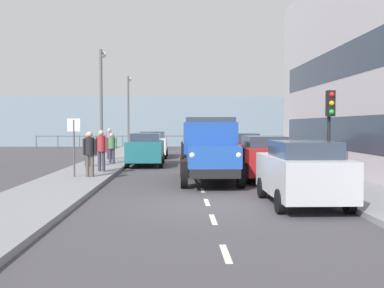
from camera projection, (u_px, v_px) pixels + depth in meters
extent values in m
plane|color=#423F44|center=(194.00, 167.00, 22.48)|extent=(80.00, 80.00, 0.00)
cube|color=gray|center=(287.00, 166.00, 22.62)|extent=(2.60, 39.55, 0.15)
cube|color=gray|center=(100.00, 166.00, 22.34)|extent=(2.60, 39.55, 0.15)
cube|color=silver|center=(226.00, 253.00, 7.40)|extent=(0.12, 1.10, 0.01)
cube|color=silver|center=(213.00, 219.00, 10.07)|extent=(0.12, 1.10, 0.01)
cube|color=silver|center=(207.00, 202.00, 12.32)|extent=(0.12, 1.10, 0.01)
cube|color=silver|center=(202.00, 190.00, 14.63)|extent=(0.12, 1.10, 0.01)
cube|color=silver|center=(199.00, 181.00, 17.07)|extent=(0.12, 1.10, 0.01)
cube|color=silver|center=(197.00, 174.00, 19.34)|extent=(0.12, 1.10, 0.01)
cube|color=silver|center=(195.00, 169.00, 21.70)|extent=(0.12, 1.10, 0.01)
cube|color=silver|center=(193.00, 164.00, 24.69)|extent=(0.12, 1.10, 0.01)
cube|color=silver|center=(191.00, 160.00, 27.52)|extent=(0.12, 1.10, 0.01)
cube|color=silver|center=(190.00, 157.00, 29.75)|extent=(0.12, 1.10, 0.01)
cube|color=silver|center=(189.00, 155.00, 32.11)|extent=(0.12, 1.10, 0.01)
cube|color=silver|center=(189.00, 152.00, 34.80)|extent=(0.12, 1.10, 0.01)
cube|color=silver|center=(188.00, 151.00, 37.45)|extent=(0.12, 1.10, 0.01)
cube|color=silver|center=(187.00, 149.00, 40.01)|extent=(0.12, 1.10, 0.01)
cube|color=#2D3847|center=(339.00, 133.00, 19.00)|extent=(0.08, 16.83, 1.40)
cube|color=#2D3847|center=(340.00, 63.00, 18.87)|extent=(0.08, 16.83, 1.40)
cube|color=gray|center=(186.00, 122.00, 45.12)|extent=(80.00, 0.80, 5.00)
cylinder|color=#4C5156|center=(335.00, 142.00, 42.03)|extent=(0.08, 0.08, 1.20)
cylinder|color=#4C5156|center=(314.00, 142.00, 41.97)|extent=(0.08, 0.08, 1.20)
cylinder|color=#4C5156|center=(293.00, 142.00, 41.91)|extent=(0.08, 0.08, 1.20)
cylinder|color=#4C5156|center=(272.00, 142.00, 41.85)|extent=(0.08, 0.08, 1.20)
cylinder|color=#4C5156|center=(251.00, 142.00, 41.79)|extent=(0.08, 0.08, 1.20)
cylinder|color=#4C5156|center=(229.00, 142.00, 41.73)|extent=(0.08, 0.08, 1.20)
cylinder|color=#4C5156|center=(208.00, 142.00, 41.67)|extent=(0.08, 0.08, 1.20)
cylinder|color=#4C5156|center=(187.00, 142.00, 41.61)|extent=(0.08, 0.08, 1.20)
cylinder|color=#4C5156|center=(166.00, 142.00, 41.55)|extent=(0.08, 0.08, 1.20)
cylinder|color=#4C5156|center=(144.00, 142.00, 41.49)|extent=(0.08, 0.08, 1.20)
cylinder|color=#4C5156|center=(123.00, 142.00, 41.42)|extent=(0.08, 0.08, 1.20)
cylinder|color=#4C5156|center=(101.00, 142.00, 41.36)|extent=(0.08, 0.08, 1.20)
cylinder|color=#4C5156|center=(80.00, 142.00, 41.30)|extent=(0.08, 0.08, 1.20)
cylinder|color=#4C5156|center=(58.00, 142.00, 41.24)|extent=(0.08, 0.08, 1.20)
cylinder|color=#4C5156|center=(36.00, 142.00, 41.18)|extent=(0.08, 0.08, 1.20)
cube|color=#4C5156|center=(187.00, 136.00, 41.58)|extent=(28.00, 0.08, 0.08)
cube|color=black|center=(209.00, 166.00, 16.77)|extent=(1.64, 5.60, 0.30)
cube|color=#1E479E|center=(213.00, 156.00, 14.90)|extent=(1.72, 1.90, 0.70)
cube|color=silver|center=(215.00, 159.00, 14.01)|extent=(1.16, 0.08, 0.56)
sphere|color=white|center=(238.00, 155.00, 14.02)|extent=(0.20, 0.20, 0.20)
sphere|color=white|center=(192.00, 155.00, 13.98)|extent=(0.20, 0.20, 0.20)
cube|color=#1E479E|center=(210.00, 138.00, 16.39)|extent=(1.93, 1.34, 1.15)
cube|color=#2D3847|center=(210.00, 125.00, 16.37)|extent=(1.79, 1.23, 0.56)
cube|color=#2D2319|center=(207.00, 157.00, 18.10)|extent=(2.10, 2.80, 0.16)
cube|color=black|center=(232.00, 149.00, 18.12)|extent=(0.08, 2.80, 0.56)
cube|color=black|center=(182.00, 150.00, 18.06)|extent=(0.08, 2.80, 0.56)
cylinder|color=black|center=(241.00, 175.00, 15.13)|extent=(0.24, 0.90, 0.90)
cylinder|color=black|center=(184.00, 175.00, 15.07)|extent=(0.24, 0.90, 0.90)
cylinder|color=black|center=(230.00, 166.00, 18.34)|extent=(0.24, 0.90, 0.90)
cylinder|color=black|center=(183.00, 166.00, 18.28)|extent=(0.24, 0.90, 0.90)
cube|color=#B7BABF|center=(301.00, 175.00, 11.90)|extent=(1.77, 3.83, 1.00)
cube|color=#2D3847|center=(304.00, 149.00, 11.67)|extent=(1.45, 2.10, 0.42)
cylinder|color=black|center=(262.00, 188.00, 13.08)|extent=(0.18, 0.60, 0.60)
cylinder|color=black|center=(318.00, 187.00, 13.13)|extent=(0.18, 0.60, 0.60)
cylinder|color=black|center=(280.00, 201.00, 10.71)|extent=(0.18, 0.60, 0.60)
cylinder|color=black|center=(349.00, 201.00, 10.76)|extent=(0.18, 0.60, 0.60)
cube|color=#B21E1E|center=(263.00, 159.00, 17.39)|extent=(1.71, 4.05, 1.00)
cube|color=#2D3847|center=(264.00, 142.00, 17.16)|extent=(1.40, 2.23, 0.42)
cylinder|color=black|center=(238.00, 169.00, 18.64)|extent=(0.18, 0.60, 0.60)
cylinder|color=black|center=(276.00, 169.00, 18.69)|extent=(0.18, 0.60, 0.60)
cylinder|color=black|center=(247.00, 176.00, 16.13)|extent=(0.18, 0.60, 0.60)
cylinder|color=black|center=(291.00, 176.00, 16.18)|extent=(0.18, 0.60, 0.60)
cube|color=maroon|center=(241.00, 151.00, 23.42)|extent=(1.81, 4.48, 1.00)
cube|color=#2D3847|center=(242.00, 137.00, 23.19)|extent=(1.49, 2.46, 0.42)
cylinder|color=black|center=(222.00, 158.00, 24.80)|extent=(0.18, 0.60, 0.60)
cylinder|color=black|center=(253.00, 158.00, 24.85)|extent=(0.18, 0.60, 0.60)
cylinder|color=black|center=(228.00, 162.00, 22.02)|extent=(0.18, 0.60, 0.60)
cylinder|color=black|center=(262.00, 162.00, 22.08)|extent=(0.18, 0.60, 0.60)
cube|color=#1E6670|center=(146.00, 151.00, 23.38)|extent=(1.78, 4.05, 1.00)
cube|color=#2D3847|center=(146.00, 137.00, 23.55)|extent=(1.46, 2.23, 0.42)
cylinder|color=black|center=(161.00, 162.00, 22.18)|extent=(0.18, 0.60, 0.60)
cylinder|color=black|center=(127.00, 162.00, 22.12)|extent=(0.18, 0.60, 0.60)
cylinder|color=black|center=(163.00, 158.00, 24.68)|extent=(0.18, 0.60, 0.60)
cylinder|color=black|center=(132.00, 158.00, 24.63)|extent=(0.18, 0.60, 0.60)
cube|color=white|center=(153.00, 145.00, 29.45)|extent=(1.87, 4.33, 1.00)
cube|color=#2D3847|center=(153.00, 135.00, 29.62)|extent=(1.53, 2.38, 0.42)
cylinder|color=black|center=(165.00, 154.00, 28.16)|extent=(0.18, 0.60, 0.60)
cylinder|color=black|center=(137.00, 154.00, 28.11)|extent=(0.18, 0.60, 0.60)
cylinder|color=black|center=(167.00, 152.00, 30.84)|extent=(0.18, 0.60, 0.60)
cylinder|color=black|center=(141.00, 152.00, 30.79)|extent=(0.18, 0.60, 0.60)
cylinder|color=#4C473D|center=(92.00, 166.00, 17.14)|extent=(0.14, 0.14, 0.85)
cylinder|color=#4C473D|center=(88.00, 166.00, 17.13)|extent=(0.14, 0.14, 0.85)
cylinder|color=black|center=(90.00, 146.00, 17.10)|extent=(0.34, 0.34, 0.67)
cylinder|color=black|center=(95.00, 147.00, 17.11)|extent=(0.09, 0.09, 0.62)
cylinder|color=black|center=(84.00, 147.00, 17.10)|extent=(0.09, 0.09, 0.62)
sphere|color=tan|center=(90.00, 134.00, 17.08)|extent=(0.23, 0.23, 0.23)
cylinder|color=#383342|center=(104.00, 161.00, 19.22)|extent=(0.14, 0.14, 0.86)
cylinder|color=#383342|center=(99.00, 161.00, 19.21)|extent=(0.14, 0.14, 0.86)
cylinder|color=maroon|center=(101.00, 143.00, 19.18)|extent=(0.34, 0.34, 0.68)
cylinder|color=maroon|center=(106.00, 144.00, 19.19)|extent=(0.09, 0.09, 0.63)
cylinder|color=maroon|center=(96.00, 144.00, 19.18)|extent=(0.09, 0.09, 0.63)
sphere|color=tan|center=(101.00, 133.00, 19.16)|extent=(0.23, 0.23, 0.23)
cylinder|color=#383342|center=(90.00, 158.00, 21.38)|extent=(0.14, 0.14, 0.79)
cylinder|color=#383342|center=(86.00, 158.00, 21.37)|extent=(0.14, 0.14, 0.79)
cylinder|color=maroon|center=(88.00, 144.00, 21.35)|extent=(0.34, 0.34, 0.62)
cylinder|color=maroon|center=(93.00, 144.00, 21.35)|extent=(0.09, 0.09, 0.57)
cylinder|color=maroon|center=(83.00, 144.00, 21.34)|extent=(0.09, 0.09, 0.57)
sphere|color=tan|center=(88.00, 135.00, 21.33)|extent=(0.21, 0.21, 0.21)
cylinder|color=#383342|center=(113.00, 156.00, 23.28)|extent=(0.14, 0.14, 0.77)
cylinder|color=#383342|center=(110.00, 156.00, 23.27)|extent=(0.14, 0.14, 0.77)
cylinder|color=#47724C|center=(112.00, 143.00, 23.25)|extent=(0.34, 0.34, 0.61)
cylinder|color=#47724C|center=(116.00, 143.00, 23.26)|extent=(0.09, 0.09, 0.56)
cylinder|color=#47724C|center=(107.00, 143.00, 23.24)|extent=(0.09, 0.09, 0.56)
sphere|color=tan|center=(112.00, 135.00, 23.23)|extent=(0.21, 0.21, 0.21)
cylinder|color=#383342|center=(111.00, 152.00, 25.99)|extent=(0.14, 0.14, 0.88)
cylinder|color=#383342|center=(108.00, 152.00, 25.99)|extent=(0.14, 0.14, 0.88)
cylinder|color=gray|center=(109.00, 138.00, 25.96)|extent=(0.34, 0.34, 0.70)
cylinder|color=gray|center=(113.00, 139.00, 25.97)|extent=(0.09, 0.09, 0.64)
cylinder|color=gray|center=(106.00, 139.00, 25.95)|extent=(0.09, 0.09, 0.64)
sphere|color=tan|center=(109.00, 130.00, 25.94)|extent=(0.24, 0.24, 0.24)
cylinder|color=black|center=(329.00, 136.00, 15.68)|extent=(0.12, 0.12, 3.20)
cube|color=black|center=(330.00, 103.00, 15.49)|extent=(0.28, 0.24, 0.90)
sphere|color=red|center=(332.00, 95.00, 15.36)|extent=(0.18, 0.18, 0.18)
sphere|color=orange|center=(332.00, 103.00, 15.37)|extent=(0.18, 0.18, 0.18)
sphere|color=green|center=(332.00, 112.00, 15.38)|extent=(0.18, 0.18, 0.18)
cylinder|color=#59595B|center=(101.00, 106.00, 23.65)|extent=(0.16, 0.16, 6.01)
cylinder|color=#59595B|center=(102.00, 53.00, 23.97)|extent=(0.10, 0.90, 0.10)
sphere|color=silver|center=(104.00, 55.00, 24.42)|extent=(0.32, 0.32, 0.32)
cylinder|color=#59595B|center=(128.00, 114.00, 33.35)|extent=(0.16, 0.16, 5.66)
cylinder|color=#59595B|center=(129.00, 78.00, 33.68)|extent=(0.10, 0.90, 0.10)
sphere|color=silver|center=(129.00, 79.00, 34.13)|extent=(0.32, 0.32, 0.32)
cylinder|color=#4C4C4C|center=(74.00, 148.00, 17.13)|extent=(0.07, 0.07, 2.20)
cube|color=silver|center=(74.00, 125.00, 17.09)|extent=(0.50, 0.04, 0.50)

